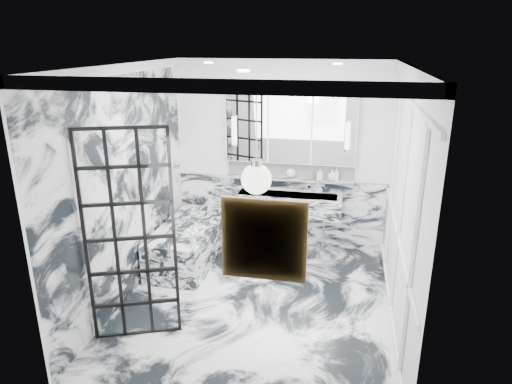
% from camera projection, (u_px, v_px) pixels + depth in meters
% --- Properties ---
extents(floor, '(3.60, 3.60, 0.00)m').
position_uv_depth(floor, '(256.00, 301.00, 5.60)').
color(floor, silver).
rests_on(floor, ground).
extents(ceiling, '(3.60, 3.60, 0.00)m').
position_uv_depth(ceiling, '(257.00, 65.00, 4.72)').
color(ceiling, white).
rests_on(ceiling, wall_back).
extents(wall_back, '(3.60, 0.00, 3.60)m').
position_uv_depth(wall_back, '(280.00, 156.00, 6.83)').
color(wall_back, white).
rests_on(wall_back, floor).
extents(wall_front, '(3.60, 0.00, 3.60)m').
position_uv_depth(wall_front, '(210.00, 267.00, 3.49)').
color(wall_front, white).
rests_on(wall_front, floor).
extents(wall_left, '(0.00, 3.60, 3.60)m').
position_uv_depth(wall_left, '(126.00, 185.00, 5.47)').
color(wall_left, white).
rests_on(wall_left, floor).
extents(wall_right, '(0.00, 3.60, 3.60)m').
position_uv_depth(wall_right, '(403.00, 203.00, 4.86)').
color(wall_right, white).
rests_on(wall_right, floor).
extents(marble_clad_back, '(3.18, 0.05, 1.05)m').
position_uv_depth(marble_clad_back, '(279.00, 211.00, 7.09)').
color(marble_clad_back, silver).
rests_on(marble_clad_back, floor).
extents(marble_clad_left, '(0.02, 3.56, 2.68)m').
position_uv_depth(marble_clad_left, '(128.00, 190.00, 5.48)').
color(marble_clad_left, silver).
rests_on(marble_clad_left, floor).
extents(panel_molding, '(0.03, 3.40, 2.30)m').
position_uv_depth(panel_molding, '(401.00, 211.00, 4.89)').
color(panel_molding, white).
rests_on(panel_molding, floor).
extents(soap_bottle_a, '(0.10, 0.10, 0.20)m').
position_uv_depth(soap_bottle_a, '(337.00, 174.00, 6.65)').
color(soap_bottle_a, '#8C5919').
rests_on(soap_bottle_a, ledge).
extents(soap_bottle_b, '(0.11, 0.11, 0.18)m').
position_uv_depth(soap_bottle_b, '(320.00, 174.00, 6.70)').
color(soap_bottle_b, '#4C4C51').
rests_on(soap_bottle_b, ledge).
extents(soap_bottle_c, '(0.15, 0.15, 0.16)m').
position_uv_depth(soap_bottle_c, '(332.00, 175.00, 6.67)').
color(soap_bottle_c, silver).
rests_on(soap_bottle_c, ledge).
extents(face_pot, '(0.14, 0.14, 0.14)m').
position_uv_depth(face_pot, '(291.00, 173.00, 6.79)').
color(face_pot, white).
rests_on(face_pot, ledge).
extents(amber_bottle, '(0.04, 0.04, 0.10)m').
position_uv_depth(amber_bottle, '(314.00, 176.00, 6.73)').
color(amber_bottle, '#8C5919').
rests_on(amber_bottle, ledge).
extents(flower_vase, '(0.07, 0.07, 0.12)m').
position_uv_depth(flower_vase, '(193.00, 242.00, 5.79)').
color(flower_vase, silver).
rests_on(flower_vase, bathtub).
extents(crittall_door, '(0.84, 0.35, 2.27)m').
position_uv_depth(crittall_door, '(130.00, 238.00, 4.63)').
color(crittall_door, black).
rests_on(crittall_door, floor).
extents(artwork, '(0.54, 0.05, 0.54)m').
position_uv_depth(artwork, '(264.00, 240.00, 3.37)').
color(artwork, '#B88212').
rests_on(artwork, wall_front).
extents(pendant_light, '(0.26, 0.26, 0.26)m').
position_uv_depth(pendant_light, '(256.00, 179.00, 3.84)').
color(pendant_light, white).
rests_on(pendant_light, ceiling).
extents(trough_sink, '(1.60, 0.45, 0.30)m').
position_uv_depth(trough_sink, '(287.00, 204.00, 6.79)').
color(trough_sink, silver).
rests_on(trough_sink, wall_back).
extents(ledge, '(1.90, 0.14, 0.04)m').
position_uv_depth(ledge, '(289.00, 179.00, 6.83)').
color(ledge, silver).
rests_on(ledge, wall_back).
extents(subway_tile, '(1.90, 0.03, 0.23)m').
position_uv_depth(subway_tile, '(290.00, 169.00, 6.85)').
color(subway_tile, white).
rests_on(subway_tile, wall_back).
extents(mirror_cabinet, '(1.90, 0.16, 1.00)m').
position_uv_depth(mirror_cabinet, '(290.00, 129.00, 6.60)').
color(mirror_cabinet, white).
rests_on(mirror_cabinet, wall_back).
extents(sconce_left, '(0.07, 0.07, 0.40)m').
position_uv_depth(sconce_left, '(234.00, 131.00, 6.68)').
color(sconce_left, white).
rests_on(sconce_left, mirror_cabinet).
extents(sconce_right, '(0.07, 0.07, 0.40)m').
position_uv_depth(sconce_right, '(348.00, 136.00, 6.37)').
color(sconce_right, white).
rests_on(sconce_right, mirror_cabinet).
extents(bathtub, '(0.75, 1.65, 0.55)m').
position_uv_depth(bathtub, '(189.00, 242.00, 6.57)').
color(bathtub, silver).
rests_on(bathtub, floor).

